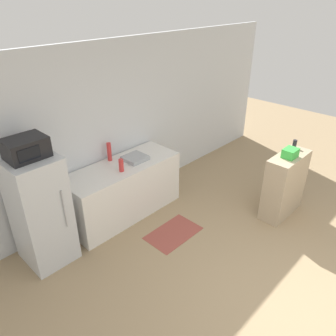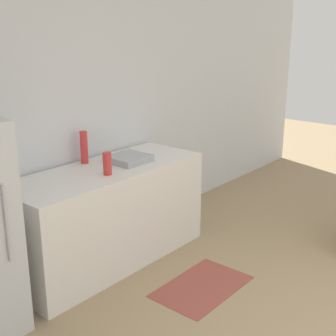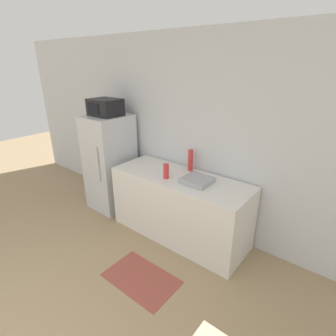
{
  "view_description": "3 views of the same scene",
  "coord_description": "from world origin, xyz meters",
  "px_view_note": "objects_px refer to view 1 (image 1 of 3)",
  "views": [
    {
      "loc": [
        -2.74,
        -0.61,
        3.16
      ],
      "look_at": [
        -0.11,
        1.92,
        1.19
      ],
      "focal_mm": 35.0,
      "sensor_mm": 36.0,
      "label": 1
    },
    {
      "loc": [
        -2.68,
        0.03,
        2.05
      ],
      "look_at": [
        -0.08,
        2.21,
        1.0
      ],
      "focal_mm": 50.0,
      "sensor_mm": 36.0,
      "label": 2
    },
    {
      "loc": [
        1.67,
        0.42,
        2.22
      ],
      "look_at": [
        0.15,
        2.33,
        1.23
      ],
      "focal_mm": 28.0,
      "sensor_mm": 36.0,
      "label": 3
    }
  ],
  "objects_px": {
    "refrigerator": "(40,211)",
    "bottle_tall": "(109,152)",
    "bottle_short": "(121,165)",
    "basket": "(290,153)",
    "microwave": "(26,148)",
    "jar": "(295,144)"
  },
  "relations": [
    {
      "from": "refrigerator",
      "to": "bottle_tall",
      "type": "distance_m",
      "value": 1.38
    },
    {
      "from": "bottle_tall",
      "to": "bottle_short",
      "type": "distance_m",
      "value": 0.41
    },
    {
      "from": "bottle_short",
      "to": "basket",
      "type": "bearing_deg",
      "value": -42.89
    },
    {
      "from": "refrigerator",
      "to": "bottle_tall",
      "type": "bearing_deg",
      "value": 12.14
    },
    {
      "from": "microwave",
      "to": "bottle_short",
      "type": "xyz_separation_m",
      "value": [
        1.23,
        -0.11,
        -0.65
      ]
    },
    {
      "from": "microwave",
      "to": "bottle_tall",
      "type": "height_order",
      "value": "microwave"
    },
    {
      "from": "refrigerator",
      "to": "microwave",
      "type": "bearing_deg",
      "value": -107.87
    },
    {
      "from": "refrigerator",
      "to": "bottle_short",
      "type": "xyz_separation_m",
      "value": [
        1.22,
        -0.11,
        0.22
      ]
    },
    {
      "from": "jar",
      "to": "refrigerator",
      "type": "bearing_deg",
      "value": 153.51
    },
    {
      "from": "bottle_short",
      "to": "bottle_tall",
      "type": "bearing_deg",
      "value": 76.54
    },
    {
      "from": "refrigerator",
      "to": "basket",
      "type": "height_order",
      "value": "refrigerator"
    },
    {
      "from": "bottle_short",
      "to": "microwave",
      "type": "bearing_deg",
      "value": 174.71
    },
    {
      "from": "refrigerator",
      "to": "bottle_short",
      "type": "height_order",
      "value": "refrigerator"
    },
    {
      "from": "microwave",
      "to": "jar",
      "type": "height_order",
      "value": "microwave"
    },
    {
      "from": "bottle_short",
      "to": "basket",
      "type": "height_order",
      "value": "basket"
    },
    {
      "from": "basket",
      "to": "jar",
      "type": "relative_size",
      "value": 1.77
    },
    {
      "from": "microwave",
      "to": "refrigerator",
      "type": "bearing_deg",
      "value": 72.13
    },
    {
      "from": "bottle_short",
      "to": "jar",
      "type": "height_order",
      "value": "jar"
    },
    {
      "from": "bottle_tall",
      "to": "basket",
      "type": "xyz_separation_m",
      "value": [
        1.71,
        -2.07,
        0.08
      ]
    },
    {
      "from": "microwave",
      "to": "basket",
      "type": "height_order",
      "value": "microwave"
    },
    {
      "from": "basket",
      "to": "bottle_short",
      "type": "bearing_deg",
      "value": 137.11
    },
    {
      "from": "microwave",
      "to": "jar",
      "type": "bearing_deg",
      "value": -26.47
    }
  ]
}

